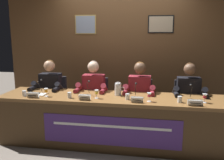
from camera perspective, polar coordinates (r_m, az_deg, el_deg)
name	(u,v)px	position (r m, az deg, el deg)	size (l,w,h in m)	color
ground_plane	(112,143)	(3.92, 0.00, -14.50)	(12.00, 12.00, 0.00)	#70665B
wall_back_panelled	(122,53)	(4.77, 2.46, 6.40)	(4.61, 0.14, 2.60)	brown
conference_table	(111,114)	(3.62, -0.28, -7.92)	(3.41, 0.76, 0.75)	brown
chair_far_left	(54,102)	(4.58, -13.39, -5.09)	(0.44, 0.45, 0.90)	black
panelist_far_left	(49,90)	(4.34, -14.57, -2.29)	(0.51, 0.48, 1.23)	black
nameplate_far_left	(33,95)	(3.76, -18.10, -3.37)	(0.19, 0.06, 0.08)	white
juice_glass_far_left	(46,91)	(3.77, -15.22, -2.46)	(0.06, 0.06, 0.12)	white
water_cup_far_left	(24,94)	(3.89, -19.91, -3.03)	(0.06, 0.06, 0.08)	silver
microphone_far_left	(39,89)	(3.96, -16.68, -2.04)	(0.06, 0.17, 0.22)	black
chair_center_left	(96,104)	(4.35, -3.85, -5.70)	(0.44, 0.45, 0.90)	black
panelist_center_left	(93,92)	(4.09, -4.55, -2.78)	(0.51, 0.48, 1.23)	black
nameplate_center_left	(85,97)	(3.47, -6.47, -4.07)	(0.17, 0.06, 0.08)	white
juice_glass_center_left	(97,92)	(3.54, -3.65, -2.95)	(0.06, 0.06, 0.12)	white
water_cup_center_left	(70,95)	(3.61, -9.94, -3.58)	(0.06, 0.06, 0.08)	silver
microphone_center_left	(88,91)	(3.72, -5.73, -2.48)	(0.06, 0.17, 0.22)	black
chair_center_right	(140,106)	(4.24, 6.48, -6.18)	(0.44, 0.45, 0.90)	black
panelist_center_right	(139,94)	(3.97, 6.41, -3.22)	(0.51, 0.48, 1.23)	black
nameplate_center_right	(137,100)	(3.35, 5.89, -4.62)	(0.17, 0.06, 0.08)	white
juice_glass_center_right	(149,95)	(3.41, 8.71, -3.61)	(0.06, 0.06, 0.12)	white
water_cup_center_right	(128,97)	(3.48, 3.66, -3.99)	(0.06, 0.06, 0.08)	silver
microphone_center_right	(135,93)	(3.56, 5.50, -3.10)	(0.06, 0.17, 0.22)	black
chair_far_right	(186,109)	(4.28, 17.00, -6.46)	(0.44, 0.45, 0.90)	black
panelist_far_right	(189,96)	(4.01, 17.58, -3.54)	(0.51, 0.48, 1.23)	black
nameplate_far_right	(195,103)	(3.37, 18.97, -5.08)	(0.19, 0.06, 0.08)	white
juice_glass_far_right	(205,97)	(3.54, 20.94, -3.66)	(0.06, 0.06, 0.12)	white
water_cup_far_right	(180,100)	(3.47, 15.62, -4.47)	(0.06, 0.06, 0.08)	silver
microphone_far_right	(191,95)	(3.62, 18.09, -3.36)	(0.06, 0.17, 0.22)	black
water_pitcher_central	(118,89)	(3.70, 1.45, -2.17)	(0.15, 0.10, 0.21)	silver
document_stack_far_left	(39,94)	(3.91, -16.85, -3.25)	(0.21, 0.15, 0.01)	white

